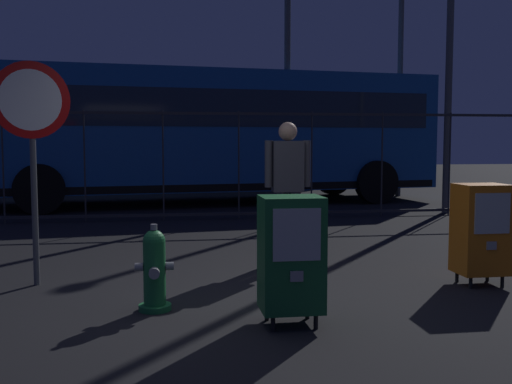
% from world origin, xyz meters
% --- Properties ---
extents(ground_plane, '(60.00, 60.00, 0.00)m').
position_xyz_m(ground_plane, '(0.00, 0.00, 0.00)').
color(ground_plane, black).
extents(fire_hydrant, '(0.33, 0.32, 0.75)m').
position_xyz_m(fire_hydrant, '(-0.77, -0.06, 0.35)').
color(fire_hydrant, '#1E7238').
rests_on(fire_hydrant, ground_plane).
extents(newspaper_box_primary, '(0.48, 0.42, 1.02)m').
position_xyz_m(newspaper_box_primary, '(0.30, -0.64, 0.57)').
color(newspaper_box_primary, black).
rests_on(newspaper_box_primary, ground_plane).
extents(newspaper_box_secondary, '(0.48, 0.42, 1.02)m').
position_xyz_m(newspaper_box_secondary, '(2.46, 0.38, 0.57)').
color(newspaper_box_secondary, black).
rests_on(newspaper_box_secondary, ground_plane).
extents(stop_sign, '(0.71, 0.31, 2.23)m').
position_xyz_m(stop_sign, '(-1.96, 1.04, 1.60)').
color(stop_sign, '#4C4F54').
rests_on(stop_sign, ground_plane).
extents(pedestrian, '(0.55, 0.22, 1.67)m').
position_xyz_m(pedestrian, '(0.77, 1.78, 0.95)').
color(pedestrian, '#382D51').
rests_on(pedestrian, ground_plane).
extents(fence_barrier, '(18.03, 0.04, 2.00)m').
position_xyz_m(fence_barrier, '(0.00, 5.89, 1.02)').
color(fence_barrier, '#2D2D33').
rests_on(fence_barrier, ground_plane).
extents(bus_near, '(10.74, 3.85, 3.00)m').
position_xyz_m(bus_near, '(0.36, 8.89, 1.71)').
color(bus_near, '#19519E').
rests_on(bus_near, ground_plane).
extents(bus_far, '(10.53, 2.87, 3.00)m').
position_xyz_m(bus_far, '(-1.24, 13.71, 1.71)').
color(bus_far, '#4C5156').
rests_on(bus_far, ground_plane).
extents(street_light_near_left, '(0.32, 0.32, 7.77)m').
position_xyz_m(street_light_near_left, '(5.43, 9.95, 4.46)').
color(street_light_near_left, '#4C4F54').
rests_on(street_light_near_left, ground_plane).
extents(street_light_far_left, '(0.32, 0.32, 7.13)m').
position_xyz_m(street_light_far_left, '(2.05, 8.07, 4.12)').
color(street_light_far_left, '#4C4F54').
rests_on(street_light_far_left, ground_plane).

